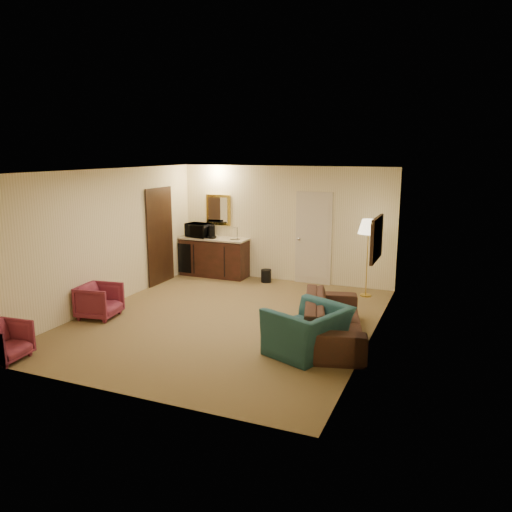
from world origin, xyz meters
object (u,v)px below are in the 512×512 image
Objects in this scene: wetbar_cabinet at (214,257)px; sofa at (333,312)px; coffee_table at (325,323)px; microwave at (199,229)px; teal_armchair at (308,323)px; waste_bin at (266,276)px; rose_chair_near at (99,299)px; floor_lamp at (367,258)px; coffee_maker at (212,232)px; rose_chair_far at (4,340)px.

sofa is (3.60, -2.91, -0.02)m from wetbar_cabinet.
microwave is (-3.82, 2.80, 0.90)m from coffee_table.
teal_armchair is 4.13m from waste_bin.
microwave is at bearing -10.31° from rose_chair_near.
sofa is 2.07× the size of teal_armchair.
coffee_maker is (-3.65, 0.23, 0.28)m from floor_lamp.
teal_armchair is at bearing -94.14° from floor_lamp.
rose_chair_far is 4.77m from coffee_table.
wetbar_cabinet is at bearing 35.66° from sofa.
teal_armchair reaches higher than waste_bin.
coffee_maker is at bearing 36.61° from sofa.
rose_chair_near reaches higher than coffee_table.
coffee_table is at bearing -161.84° from teal_armchair.
microwave is at bearing 179.16° from waste_bin.
floor_lamp reaches higher than teal_armchair.
coffee_table is 2.69× the size of waste_bin.
sofa is 3.38× the size of rose_chair_near.
rose_chair_near is 1.10× the size of rose_chair_far.
floor_lamp is at bearing 4.52° from coffee_maker.
floor_lamp reaches higher than coffee_maker.
teal_armchair is at bearing -60.10° from waste_bin.
teal_armchair reaches higher than sofa.
microwave is (-3.97, 2.87, 0.68)m from sofa.
wetbar_cabinet reaches higher than rose_chair_far.
wetbar_cabinet is at bearing 16.90° from microwave.
coffee_maker is at bearing 141.43° from coffee_table.
sofa is at bearing -90.96° from floor_lamp.
coffee_table is at bearing -60.96° from rose_chair_far.
waste_bin is at bearing 9.12° from microwave.
rose_chair_far is at bearing 107.09° from sofa.
wetbar_cabinet is 4.63m from sofa.
wetbar_cabinet is 5.64× the size of waste_bin.
microwave is at bearing -112.11° from teal_armchair.
teal_armchair is 4.96m from coffee_maker.
waste_bin is at bearing -2.97° from wetbar_cabinet.
floor_lamp is 2.69× the size of microwave.
sofa is 4.14m from rose_chair_near.
wetbar_cabinet is 2.46× the size of rose_chair_near.
rose_chair_near is 2.29× the size of waste_bin.
floor_lamp reaches higher than wetbar_cabinet.
sofa is at bearing -25.91° from microwave.
microwave reaches higher than coffee_maker.
teal_armchair is 3.54× the size of coffee_maker.
waste_bin is at bearing -128.57° from teal_armchair.
sofa is at bearing -173.60° from teal_armchair.
rose_chair_near is at bearing -70.67° from teal_armchair.
floor_lamp is 2.40m from waste_bin.
sofa is 3.72× the size of rose_chair_far.
rose_chair_far is at bearing -108.75° from waste_bin.
waste_bin is at bearing -23.78° from rose_chair_far.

